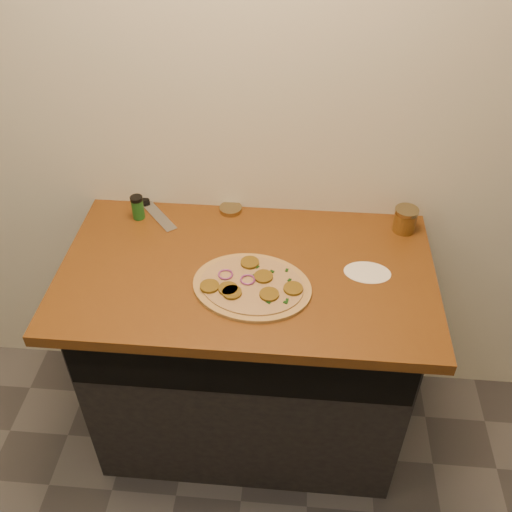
# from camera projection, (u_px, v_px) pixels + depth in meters

# --- Properties ---
(cabinet) EXTENTS (1.10, 0.60, 0.86)m
(cabinet) POSITION_uv_depth(u_px,v_px,m) (249.00, 355.00, 2.15)
(cabinet) COLOR black
(cabinet) RESTS_ON ground
(countertop) EXTENTS (1.20, 0.70, 0.04)m
(countertop) POSITION_uv_depth(u_px,v_px,m) (247.00, 272.00, 1.84)
(countertop) COLOR brown
(countertop) RESTS_ON cabinet
(pizza) EXTENTS (0.42, 0.42, 0.02)m
(pizza) POSITION_uv_depth(u_px,v_px,m) (252.00, 286.00, 1.75)
(pizza) COLOR tan
(pizza) RESTS_ON countertop
(chefs_knife) EXTENTS (0.22, 0.26, 0.02)m
(chefs_knife) POSITION_uv_depth(u_px,v_px,m) (148.00, 204.00, 2.08)
(chefs_knife) COLOR #B7BAC1
(chefs_knife) RESTS_ON countertop
(mason_jar_lid) EXTENTS (0.09, 0.09, 0.02)m
(mason_jar_lid) POSITION_uv_depth(u_px,v_px,m) (231.00, 209.00, 2.05)
(mason_jar_lid) COLOR #958156
(mason_jar_lid) RESTS_ON countertop
(salsa_jar) EXTENTS (0.08, 0.08, 0.09)m
(salsa_jar) POSITION_uv_depth(u_px,v_px,m) (405.00, 220.00, 1.95)
(salsa_jar) COLOR #A11910
(salsa_jar) RESTS_ON countertop
(spice_shaker) EXTENTS (0.04, 0.04, 0.09)m
(spice_shaker) POSITION_uv_depth(u_px,v_px,m) (138.00, 207.00, 2.00)
(spice_shaker) COLOR #1B571C
(spice_shaker) RESTS_ON countertop
(flour_spill) EXTENTS (0.16, 0.16, 0.00)m
(flour_spill) POSITION_uv_depth(u_px,v_px,m) (367.00, 272.00, 1.81)
(flour_spill) COLOR white
(flour_spill) RESTS_ON countertop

